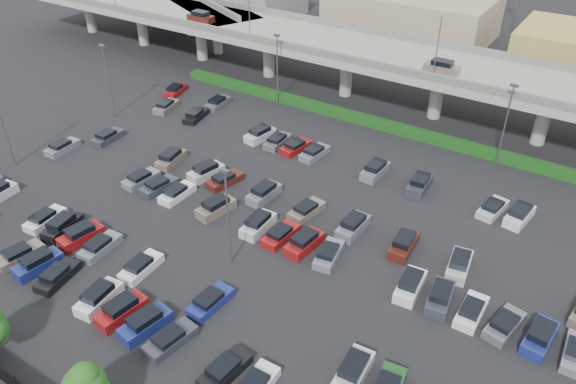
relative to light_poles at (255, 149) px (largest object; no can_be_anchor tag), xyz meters
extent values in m
plane|color=black|center=(4.13, -2.00, -6.24)|extent=(280.00, 280.00, 0.00)
cube|color=#979890|center=(4.13, 30.00, 1.01)|extent=(150.00, 13.00, 1.10)
cube|color=#5C5C57|center=(4.13, 23.75, 2.06)|extent=(150.00, 0.50, 1.00)
cube|color=#5C5C57|center=(4.13, 36.25, 2.06)|extent=(150.00, 0.50, 1.00)
cylinder|color=#979890|center=(-60.88, 30.00, -2.89)|extent=(1.80, 1.80, 6.70)
cylinder|color=#979890|center=(-46.88, 30.00, -2.89)|extent=(1.80, 1.80, 6.70)
cube|color=#5C5C57|center=(-46.88, 30.00, 0.26)|extent=(2.60, 9.75, 0.50)
cylinder|color=#979890|center=(-32.88, 30.00, -2.89)|extent=(1.80, 1.80, 6.70)
cube|color=#5C5C57|center=(-32.88, 30.00, 0.26)|extent=(2.60, 9.75, 0.50)
cylinder|color=#979890|center=(-18.88, 30.00, -2.89)|extent=(1.80, 1.80, 6.70)
cube|color=#5C5C57|center=(-18.88, 30.00, 0.26)|extent=(2.60, 9.75, 0.50)
cylinder|color=#979890|center=(-4.87, 30.00, -2.89)|extent=(1.80, 1.80, 6.70)
cube|color=#5C5C57|center=(-4.87, 30.00, 0.26)|extent=(2.60, 9.75, 0.50)
cylinder|color=#979890|center=(9.12, 30.00, -2.89)|extent=(1.80, 1.80, 6.70)
cube|color=#5C5C57|center=(9.12, 30.00, 0.26)|extent=(2.60, 9.75, 0.50)
cylinder|color=#979890|center=(23.12, 30.00, -2.89)|extent=(1.80, 1.80, 6.70)
cube|color=#5C5C57|center=(23.12, 30.00, 0.26)|extent=(2.60, 9.75, 0.50)
cube|color=#4A1A13|center=(-29.88, 27.00, 2.09)|extent=(4.40, 1.82, 1.05)
cube|color=black|center=(-29.88, 27.00, 2.91)|extent=(2.60, 1.60, 0.65)
cube|color=#706358|center=(10.12, 27.00, 2.09)|extent=(4.40, 1.82, 1.05)
cube|color=black|center=(10.12, 27.00, 2.91)|extent=(2.60, 1.60, 0.65)
cylinder|color=#505156|center=(-17.88, 23.90, 5.56)|extent=(0.14, 0.14, 8.00)
cylinder|color=#505156|center=(10.12, 23.90, 5.56)|extent=(0.14, 0.14, 8.00)
cylinder|color=#979890|center=(-54.22, 43.96, -2.89)|extent=(1.60, 1.60, 6.70)
cylinder|color=#979890|center=(-43.34, 38.89, -2.89)|extent=(1.60, 1.60, 6.70)
cylinder|color=#979890|center=(-32.47, 33.82, -2.89)|extent=(1.60, 1.60, 6.70)
cube|color=#103711|center=(4.13, 23.00, -5.69)|extent=(66.00, 1.60, 1.10)
sphere|color=#1A4D14|center=(6.17, -28.27, -1.97)|extent=(2.08, 2.08, 2.08)
cube|color=#706358|center=(-13.12, -20.50, -5.83)|extent=(2.46, 4.62, 0.82)
cube|color=black|center=(-13.12, -20.70, -5.20)|extent=(1.93, 2.52, 0.50)
cube|color=navy|center=(-10.38, -20.50, -5.71)|extent=(2.39, 4.60, 1.05)
cube|color=black|center=(-10.38, -20.50, -4.89)|extent=(1.93, 2.79, 0.65)
cube|color=black|center=(-7.62, -20.50, -5.83)|extent=(2.56, 4.65, 0.82)
cube|color=black|center=(-7.62, -20.70, -5.20)|extent=(1.98, 2.55, 0.50)
cube|color=white|center=(-2.12, -20.50, -5.71)|extent=(2.26, 4.56, 1.05)
cube|color=black|center=(-2.12, -20.50, -4.89)|extent=(1.86, 2.75, 0.65)
cube|color=maroon|center=(0.63, -20.50, -5.71)|extent=(2.33, 4.58, 1.05)
cube|color=black|center=(0.63, -20.50, -4.89)|extent=(1.90, 2.77, 0.65)
cube|color=navy|center=(3.38, -20.50, -5.71)|extent=(2.53, 4.64, 1.05)
cube|color=black|center=(3.38, -20.50, -4.89)|extent=(2.01, 2.83, 0.65)
cube|color=#30343E|center=(6.13, -20.50, -5.83)|extent=(2.46, 4.62, 0.82)
cube|color=black|center=(6.13, -20.70, -5.20)|extent=(1.93, 2.51, 0.50)
cube|color=black|center=(11.62, -20.50, -5.83)|extent=(2.25, 4.56, 0.82)
cube|color=black|center=(11.62, -20.70, -5.20)|extent=(1.82, 2.45, 0.50)
cube|color=black|center=(14.38, -20.70, -5.20)|extent=(1.66, 2.34, 0.50)
cube|color=white|center=(-15.88, -15.50, -5.83)|extent=(2.19, 4.54, 0.82)
cube|color=black|center=(-15.88, -15.70, -5.20)|extent=(1.79, 2.43, 0.50)
cube|color=black|center=(-13.12, -15.50, -5.71)|extent=(2.51, 4.64, 1.05)
cube|color=black|center=(-13.12, -15.50, -4.89)|extent=(2.00, 2.83, 0.65)
cube|color=maroon|center=(-10.38, -15.50, -5.71)|extent=(2.51, 4.64, 1.05)
cube|color=black|center=(-10.38, -15.50, -4.89)|extent=(2.00, 2.83, 0.65)
cube|color=slate|center=(-7.62, -15.50, -5.83)|extent=(2.12, 4.52, 0.82)
cube|color=black|center=(-7.62, -15.70, -5.20)|extent=(1.76, 2.41, 0.50)
cube|color=white|center=(-2.12, -15.50, -5.83)|extent=(2.04, 4.49, 0.82)
cube|color=black|center=(-2.12, -15.70, -5.20)|extent=(1.72, 2.38, 0.50)
cube|color=navy|center=(6.13, -15.50, -5.83)|extent=(2.05, 4.49, 0.82)
cube|color=black|center=(6.13, -15.70, -5.20)|extent=(1.72, 2.38, 0.50)
cube|color=silver|center=(19.88, -15.50, -5.71)|extent=(2.11, 4.51, 1.05)
cube|color=black|center=(19.88, -15.50, -4.89)|extent=(1.77, 2.70, 0.65)
cube|color=slate|center=(-26.88, -4.50, -5.83)|extent=(2.03, 4.48, 0.82)
cube|color=black|center=(-26.88, -4.70, -5.20)|extent=(1.71, 2.37, 0.50)
cube|color=slate|center=(-13.12, -4.50, -5.83)|extent=(2.23, 4.55, 0.82)
cube|color=black|center=(-13.12, -4.70, -5.20)|extent=(1.81, 2.44, 0.50)
cube|color=#30343E|center=(-10.38, -4.50, -5.83)|extent=(2.38, 4.60, 0.82)
cube|color=black|center=(-10.38, -4.70, -5.20)|extent=(1.89, 2.49, 0.50)
cube|color=white|center=(-7.62, -4.50, -5.83)|extent=(1.87, 4.42, 0.82)
cube|color=black|center=(-7.62, -4.70, -5.20)|extent=(1.63, 2.32, 0.50)
cube|color=#706358|center=(-2.12, -4.50, -5.71)|extent=(2.56, 4.65, 1.05)
cube|color=black|center=(-2.12, -4.50, -4.89)|extent=(2.03, 2.84, 0.65)
cube|color=silver|center=(3.38, -4.50, -5.71)|extent=(1.96, 4.46, 1.05)
cube|color=black|center=(3.38, -4.50, -4.89)|extent=(1.68, 2.65, 0.65)
cube|color=maroon|center=(6.13, -4.50, -5.83)|extent=(2.13, 4.52, 0.82)
cube|color=black|center=(6.13, -4.70, -5.20)|extent=(1.76, 2.41, 0.50)
cube|color=maroon|center=(8.88, -4.50, -5.71)|extent=(2.27, 4.57, 1.05)
cube|color=black|center=(8.88, -4.50, -4.89)|extent=(1.87, 2.75, 0.65)
cube|color=slate|center=(11.62, -4.50, -5.83)|extent=(2.55, 4.65, 0.82)
cube|color=black|center=(11.62, -4.70, -5.20)|extent=(1.97, 2.54, 0.50)
cube|color=white|center=(19.88, -4.50, -5.71)|extent=(2.18, 4.53, 1.05)
cube|color=black|center=(19.88, -4.50, -4.89)|extent=(1.81, 2.72, 0.65)
cube|color=#30343E|center=(22.62, -4.50, -5.71)|extent=(2.40, 4.61, 1.05)
cube|color=black|center=(22.62, -4.50, -4.89)|extent=(1.94, 2.79, 0.65)
cube|color=white|center=(25.38, -4.50, -5.83)|extent=(1.83, 4.40, 0.82)
cube|color=black|center=(25.38, -4.70, -5.20)|extent=(1.60, 2.30, 0.50)
cube|color=#55585C|center=(28.12, -4.50, -5.83)|extent=(2.66, 4.67, 0.82)
cube|color=black|center=(28.12, -4.70, -5.20)|extent=(2.03, 2.57, 0.50)
cube|color=navy|center=(30.88, -4.50, -5.71)|extent=(2.25, 4.56, 1.05)
cube|color=black|center=(30.88, -4.50, -4.89)|extent=(1.85, 2.75, 0.65)
cube|color=slate|center=(33.62, -4.50, -5.83)|extent=(1.97, 4.46, 0.82)
cube|color=#30343E|center=(-24.12, 0.50, -5.83)|extent=(2.08, 4.50, 0.82)
cube|color=black|center=(-24.12, 0.30, -5.20)|extent=(1.74, 2.39, 0.50)
cube|color=#706358|center=(-13.12, 0.50, -5.71)|extent=(2.49, 4.63, 1.05)
cube|color=black|center=(-13.12, 0.50, -4.89)|extent=(1.99, 2.82, 0.65)
cube|color=silver|center=(-7.62, 0.50, -5.71)|extent=(2.71, 4.68, 1.05)
cube|color=black|center=(-7.62, 0.50, -4.89)|extent=(2.11, 2.88, 0.65)
cube|color=#4A1A13|center=(-4.87, 0.50, -5.83)|extent=(2.69, 4.68, 0.82)
cube|color=black|center=(-4.87, 0.30, -5.20)|extent=(2.04, 2.58, 0.50)
cube|color=slate|center=(0.63, 0.50, -5.71)|extent=(2.04, 4.49, 1.05)
cube|color=black|center=(0.63, 0.50, -4.89)|extent=(1.73, 2.68, 0.65)
cube|color=#706358|center=(6.13, 0.50, -5.83)|extent=(2.45, 4.62, 0.82)
cube|color=black|center=(6.13, 0.30, -5.20)|extent=(1.93, 2.51, 0.50)
cube|color=slate|center=(11.62, 0.50, -5.71)|extent=(1.98, 4.46, 1.05)
cube|color=black|center=(11.62, 0.50, -4.89)|extent=(1.69, 2.66, 0.65)
cube|color=#4A1A13|center=(17.12, 0.50, -5.71)|extent=(2.11, 4.51, 1.05)
cube|color=black|center=(17.12, 0.50, -4.89)|extent=(1.77, 2.70, 0.65)
cube|color=silver|center=(22.62, 0.50, -5.71)|extent=(2.38, 4.60, 1.05)
cube|color=black|center=(22.62, 0.50, -4.89)|extent=(1.93, 2.79, 0.65)
cube|color=#706358|center=(-24.12, 11.50, -5.83)|extent=(2.58, 4.66, 0.82)
cube|color=black|center=(-24.12, 11.30, -5.20)|extent=(1.99, 2.55, 0.50)
cube|color=black|center=(-18.62, 11.50, -5.83)|extent=(2.62, 4.66, 0.82)
cube|color=black|center=(-18.62, 11.30, -5.20)|extent=(2.01, 2.56, 0.50)
cube|color=silver|center=(-7.62, 11.50, -5.71)|extent=(2.49, 4.63, 1.05)
cube|color=black|center=(-7.62, 11.50, -4.89)|extent=(1.99, 2.82, 0.65)
cube|color=#55585C|center=(-4.87, 11.50, -5.83)|extent=(1.95, 4.45, 0.82)
cube|color=black|center=(-4.87, 11.30, -5.20)|extent=(1.67, 2.35, 0.50)
cube|color=maroon|center=(-2.12, 11.50, -5.83)|extent=(2.51, 4.64, 0.82)
cube|color=black|center=(-2.12, 11.30, -5.20)|extent=(1.95, 2.53, 0.50)
cube|color=slate|center=(0.63, 11.50, -5.83)|extent=(2.26, 4.56, 0.82)
cube|color=black|center=(0.63, 11.30, -5.20)|extent=(1.83, 2.45, 0.50)
cube|color=slate|center=(8.88, 11.50, -5.71)|extent=(2.02, 4.48, 1.05)
cube|color=black|center=(8.88, 11.50, -4.89)|extent=(1.72, 2.67, 0.65)
cube|color=#30343E|center=(14.38, 11.50, -5.71)|extent=(2.07, 4.50, 1.05)
cube|color=black|center=(14.38, 11.50, -4.89)|extent=(1.75, 2.69, 0.65)
cube|color=silver|center=(22.62, 11.50, -5.83)|extent=(2.51, 4.64, 0.82)
cube|color=black|center=(22.62, 11.30, -5.20)|extent=(1.95, 2.53, 0.50)
cube|color=white|center=(25.38, 11.50, -5.71)|extent=(2.43, 4.61, 1.05)
cube|color=black|center=(25.38, 11.50, -4.89)|extent=(1.95, 2.80, 0.65)
cube|color=maroon|center=(-26.88, 16.50, -5.83)|extent=(2.81, 4.70, 0.82)
cube|color=black|center=(-26.88, 16.31, -5.20)|extent=(2.10, 2.61, 0.50)
cube|color=#55585C|center=(-18.62, 16.50, -5.83)|extent=(2.11, 4.51, 0.82)
cube|color=black|center=(-18.62, 16.30, -5.20)|extent=(1.75, 2.40, 0.50)
cylinder|color=#505156|center=(-28.88, -10.00, -1.24)|extent=(0.18, 0.18, 10.00)
cylinder|color=#505156|center=(-28.88, 6.00, -1.24)|extent=(0.18, 0.18, 10.00)
cube|color=#505156|center=(-28.88, 6.00, 3.91)|extent=(0.90, 0.38, 0.30)
cylinder|color=#505156|center=(-11.88, 22.00, -1.24)|extent=(0.18, 0.18, 10.00)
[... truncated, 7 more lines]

